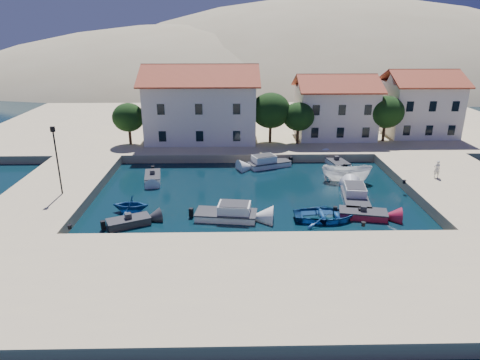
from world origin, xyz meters
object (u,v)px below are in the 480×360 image
building_mid (335,105)px  pedestrian (437,169)px  building_left (201,102)px  lamppost (56,154)px  cabin_cruiser_east (355,198)px  cabin_cruiser_south (226,213)px  boat_east (346,181)px  building_right (420,102)px  rowboat_south (326,219)px

building_mid → pedestrian: building_mid is taller
building_left → lamppost: (-11.50, -20.00, -1.18)m
cabin_cruiser_east → lamppost: bearing=97.6°
building_left → cabin_cruiser_south: 24.40m
cabin_cruiser_south → boat_east: bearing=43.1°
boat_east → cabin_cruiser_east: bearing=-176.8°
building_right → cabin_cruiser_east: bearing=-123.3°
pedestrian → building_mid: bearing=-68.0°
building_mid → pedestrian: 18.84m
building_right → pedestrian: building_right is taller
rowboat_south → boat_east: boat_east is taller
building_mid → cabin_cruiser_east: bearing=-97.1°
rowboat_south → pedestrian: bearing=-59.1°
building_right → pedestrian: (-5.45, -18.35, -3.60)m
lamppost → building_left: bearing=60.1°
rowboat_south → cabin_cruiser_east: (3.43, 3.60, 0.48)m
cabin_cruiser_south → lamppost: bearing=174.4°
boat_east → pedestrian: size_ratio=2.93×
building_left → building_mid: bearing=3.2°
building_right → building_mid: bearing=-175.2°
building_left → building_mid: (18.00, 1.00, -0.71)m
rowboat_south → pedestrian: 14.80m
building_right → boat_east: bearing=-130.2°
rowboat_south → cabin_cruiser_south: bearing=87.9°
building_left → building_mid: size_ratio=1.40×
building_left → cabin_cruiser_east: bearing=-52.8°
lamppost → cabin_cruiser_south: bearing=-13.3°
building_left → building_right: building_left is taller
cabin_cruiser_east → pedestrian: size_ratio=3.28×
building_mid → boat_east: building_mid is taller
building_left → cabin_cruiser_east: building_left is taller
building_right → boat_east: (-14.06, -16.64, -5.47)m
building_right → cabin_cruiser_east: building_right is taller
building_mid → building_right: (12.00, 1.00, 0.25)m
building_right → pedestrian: size_ratio=5.41×
building_left → pedestrian: building_left is taller
building_mid → pedestrian: bearing=-69.3°
building_mid → lamppost: bearing=-144.6°
building_right → cabin_cruiser_south: 37.17m
lamppost → pedestrian: bearing=5.8°
building_left → cabin_cruiser_south: building_left is taller
lamppost → rowboat_south: bearing=-9.3°
building_left → building_mid: building_left is taller
building_right → lamppost: building_right is taller
boat_east → building_mid: bearing=1.7°
building_mid → lamppost: building_mid is taller
boat_east → pedestrian: pedestrian is taller
building_left → building_right: size_ratio=1.56×
rowboat_south → cabin_cruiser_east: size_ratio=0.96×
boat_east → cabin_cruiser_south: bearing=134.6°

